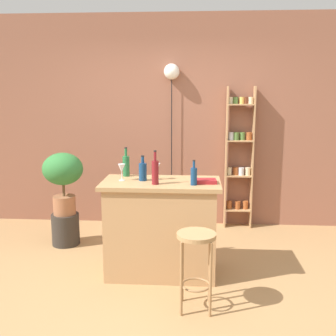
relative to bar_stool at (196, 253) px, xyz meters
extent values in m
plane|color=#A37A4C|center=(-0.35, 0.37, -0.50)|extent=(12.00, 12.00, 0.00)
cube|color=#8C5642|center=(-0.35, 2.32, 0.90)|extent=(6.40, 0.10, 2.80)
cube|color=tan|center=(-0.35, 0.67, -0.04)|extent=(1.06, 0.56, 0.91)
cube|color=#A87F51|center=(-0.35, 0.67, 0.43)|extent=(1.15, 0.61, 0.04)
cylinder|color=#997047|center=(-0.12, -0.12, -0.18)|extent=(0.02, 0.02, 0.63)
cylinder|color=#997047|center=(0.12, -0.12, -0.18)|extent=(0.02, 0.02, 0.63)
cylinder|color=#997047|center=(-0.12, 0.12, -0.18)|extent=(0.02, 0.02, 0.63)
cylinder|color=#997047|center=(0.12, 0.12, -0.18)|extent=(0.02, 0.02, 0.63)
torus|color=#997047|center=(0.00, 0.00, -0.28)|extent=(0.25, 0.25, 0.02)
cylinder|color=#A87F51|center=(0.00, 0.00, 0.16)|extent=(0.33, 0.33, 0.03)
cube|color=tan|center=(0.39, 2.17, 0.44)|extent=(0.02, 0.16, 1.87)
cube|color=tan|center=(0.73, 2.17, 0.44)|extent=(0.02, 0.16, 1.87)
cube|color=tan|center=(0.56, 2.17, -0.26)|extent=(0.33, 0.16, 0.02)
cylinder|color=#994C23|center=(0.44, 2.18, -0.20)|extent=(0.07, 0.07, 0.11)
cylinder|color=#994C23|center=(0.56, 2.17, -0.20)|extent=(0.07, 0.07, 0.11)
cylinder|color=#994C23|center=(0.66, 2.18, -0.20)|extent=(0.07, 0.07, 0.11)
cube|color=tan|center=(0.56, 2.17, 0.21)|extent=(0.33, 0.16, 0.02)
cylinder|color=beige|center=(0.43, 2.17, 0.27)|extent=(0.07, 0.07, 0.10)
cylinder|color=#994C23|center=(0.52, 2.18, 0.27)|extent=(0.07, 0.07, 0.10)
cylinder|color=silver|center=(0.59, 2.17, 0.27)|extent=(0.07, 0.07, 0.10)
cylinder|color=beige|center=(0.68, 2.17, 0.27)|extent=(0.07, 0.07, 0.10)
cube|color=tan|center=(0.56, 2.17, 0.67)|extent=(0.33, 0.16, 0.02)
cylinder|color=silver|center=(0.44, 2.17, 0.73)|extent=(0.07, 0.07, 0.10)
cylinder|color=#4C7033|center=(0.51, 2.16, 0.73)|extent=(0.07, 0.07, 0.10)
cylinder|color=#4C7033|center=(0.59, 2.18, 0.73)|extent=(0.07, 0.07, 0.10)
cylinder|color=#994C23|center=(0.67, 2.17, 0.73)|extent=(0.07, 0.07, 0.10)
cube|color=tan|center=(0.56, 2.17, 1.14)|extent=(0.33, 0.16, 0.02)
cylinder|color=beige|center=(0.42, 2.17, 1.19)|extent=(0.06, 0.06, 0.09)
cylinder|color=#4C7033|center=(0.49, 2.17, 1.19)|extent=(0.06, 0.06, 0.09)
cylinder|color=gold|center=(0.57, 2.17, 1.19)|extent=(0.06, 0.06, 0.09)
cylinder|color=brown|center=(0.61, 2.18, 1.19)|extent=(0.06, 0.06, 0.09)
cylinder|color=beige|center=(0.68, 2.17, 1.19)|extent=(0.06, 0.06, 0.09)
cylinder|color=#2D2823|center=(-1.55, 1.37, -0.31)|extent=(0.33, 0.33, 0.37)
cylinder|color=#935B3D|center=(-1.55, 1.37, -0.01)|extent=(0.26, 0.26, 0.22)
cylinder|color=brown|center=(-1.55, 1.37, 0.18)|extent=(0.03, 0.03, 0.16)
ellipsoid|color=#2D7033|center=(-1.55, 1.37, 0.42)|extent=(0.47, 0.42, 0.38)
cylinder|color=#236638|center=(-0.73, 0.89, 0.56)|extent=(0.07, 0.07, 0.21)
cylinder|color=#236638|center=(-0.73, 0.89, 0.70)|extent=(0.03, 0.03, 0.08)
cylinder|color=black|center=(-0.73, 0.89, 0.75)|extent=(0.03, 0.03, 0.01)
cylinder|color=navy|center=(-0.03, 0.54, 0.53)|extent=(0.06, 0.06, 0.16)
cylinder|color=navy|center=(-0.03, 0.54, 0.65)|extent=(0.02, 0.02, 0.06)
cylinder|color=black|center=(-0.03, 0.54, 0.68)|extent=(0.03, 0.03, 0.01)
cylinder|color=navy|center=(-0.53, 0.70, 0.54)|extent=(0.08, 0.08, 0.17)
cylinder|color=navy|center=(-0.53, 0.70, 0.66)|extent=(0.03, 0.03, 0.07)
cylinder|color=black|center=(-0.53, 0.70, 0.70)|extent=(0.03, 0.03, 0.01)
cylinder|color=maroon|center=(-0.39, 0.54, 0.56)|extent=(0.07, 0.07, 0.22)
cylinder|color=maroon|center=(-0.39, 0.54, 0.72)|extent=(0.02, 0.02, 0.09)
cylinder|color=black|center=(-0.39, 0.54, 0.77)|extent=(0.03, 0.03, 0.01)
cylinder|color=silver|center=(-0.40, 0.74, 0.45)|extent=(0.06, 0.06, 0.00)
cylinder|color=silver|center=(-0.40, 0.74, 0.49)|extent=(0.01, 0.01, 0.07)
cone|color=silver|center=(-0.40, 0.74, 0.57)|extent=(0.07, 0.07, 0.08)
cylinder|color=silver|center=(-0.73, 0.69, 0.45)|extent=(0.06, 0.06, 0.00)
cylinder|color=silver|center=(-0.73, 0.69, 0.49)|extent=(0.01, 0.01, 0.07)
cone|color=silver|center=(-0.73, 0.69, 0.57)|extent=(0.07, 0.07, 0.08)
cube|color=maroon|center=(0.08, 0.63, 0.47)|extent=(0.22, 0.17, 0.03)
cylinder|color=black|center=(-0.34, 2.21, 0.53)|extent=(0.01, 0.01, 2.05)
sphere|color=white|center=(-0.34, 2.21, 1.56)|extent=(0.20, 0.20, 0.20)
camera|label=1|loc=(-0.01, -3.19, 1.33)|focal=43.76mm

